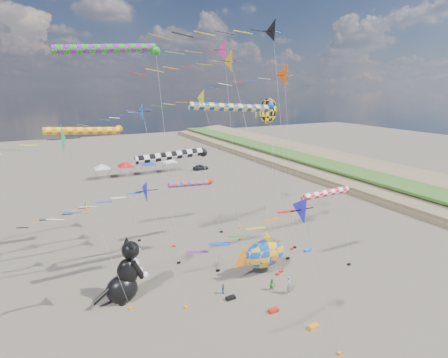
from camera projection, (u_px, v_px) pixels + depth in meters
The scene contains 29 objects.
ground at pixel (312, 353), 25.97m from camera, with size 260.00×260.00×0.00m, color brown.
delta_kite_0 at pixel (91, 211), 36.32m from camera, with size 9.31×1.88×7.97m.
delta_kite_1 at pixel (136, 199), 26.76m from camera, with size 9.88×2.04×12.19m.
delta_kite_2 at pixel (239, 63), 29.45m from camera, with size 12.90×2.29×22.55m.
delta_kite_3 at pixel (214, 52), 41.24m from camera, with size 15.63×2.93×24.92m.
delta_kite_4 at pixel (201, 101), 38.33m from camera, with size 12.55×2.37×19.10m.
delta_kite_5 at pixel (272, 77), 35.80m from camera, with size 11.94×2.64×21.68m.
delta_kite_6 at pixel (76, 140), 25.85m from camera, with size 9.73×2.54×16.85m.
delta_kite_7 at pixel (298, 211), 20.69m from camera, with size 10.23×1.81×13.35m.
delta_kite_8 at pixel (265, 32), 34.07m from camera, with size 15.12×2.47×25.88m.
delta_kite_9 at pixel (143, 114), 37.75m from camera, with size 8.26×2.03×17.69m.
windsock_0 at pixel (87, 131), 38.91m from camera, with size 9.55×0.88×14.88m.
windsock_1 at pixel (112, 50), 30.95m from camera, with size 10.56×0.84×22.85m.
windsock_2 at pixel (193, 184), 43.77m from camera, with size 7.40×0.70×7.79m.
windsock_3 at pixel (328, 193), 34.75m from camera, with size 7.26×0.71×9.32m.
windsock_4 at pixel (236, 108), 33.46m from camera, with size 10.48×0.78×17.67m.
windsock_5 at pixel (175, 156), 32.22m from camera, with size 8.19×0.80×13.46m.
angelfish_kite at pixel (267, 113), 36.61m from camera, with size 3.74×3.02×18.01m.
cat_inflatable at pixel (124, 270), 31.89m from camera, with size 4.37×2.19×5.90m, color black, non-canonical shape.
fish_inflatable at pixel (264, 253), 36.52m from camera, with size 6.40×2.22×4.77m.
person_adult at pixel (289, 285), 33.22m from camera, with size 0.66×0.43×1.81m, color gray.
child_green at pixel (272, 284), 33.87m from camera, with size 0.59×0.46×1.21m, color #1F8E1E.
child_blue at pixel (223, 289), 33.29m from camera, with size 0.59×0.24×1.00m, color #28419F.
kite_bag_0 at pixel (314, 327), 28.60m from camera, with size 0.90×0.44×0.30m, color orange.
kite_bag_1 at pixel (231, 298), 32.51m from camera, with size 0.90×0.44×0.30m, color black.
kite_bag_2 at pixel (273, 310), 30.67m from camera, with size 0.90×0.44×0.30m, color red.
kite_bag_3 at pixel (308, 250), 41.93m from camera, with size 0.90×0.44×0.30m, color blue.
tent_row at pixel (137, 161), 77.45m from camera, with size 19.20×4.20×3.80m.
parked_car at pixel (201, 167), 82.76m from camera, with size 1.49×3.70×1.26m, color #26262D.
Camera 1 is at (-15.78, -16.38, 19.22)m, focal length 28.00 mm.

